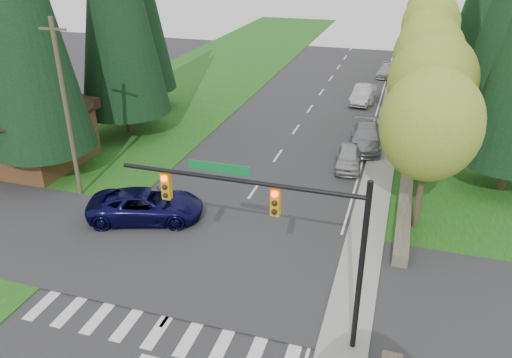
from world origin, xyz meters
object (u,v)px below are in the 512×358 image
at_px(parked_car_e, 387,71).
at_px(parked_car_b, 366,138).
at_px(parked_car_c, 363,95).
at_px(parked_car_d, 364,92).
at_px(suv_navy, 146,205).
at_px(parked_car_a, 348,158).

bearing_deg(parked_car_e, parked_car_b, -85.72).
distance_m(parked_car_c, parked_car_d, 0.89).
height_order(suv_navy, parked_car_a, suv_navy).
distance_m(suv_navy, parked_car_b, 16.91).
relative_size(parked_car_a, parked_car_d, 0.91).
bearing_deg(parked_car_b, parked_car_d, 92.47).
distance_m(parked_car_b, parked_car_c, 10.95).
height_order(suv_navy, parked_car_d, suv_navy).
height_order(parked_car_c, parked_car_e, parked_car_c).
distance_m(suv_navy, parked_car_a, 13.55).
bearing_deg(suv_navy, parked_car_a, -61.18).
bearing_deg(parked_car_c, parked_car_e, 87.46).
bearing_deg(parked_car_b, parked_car_c, 93.02).
height_order(parked_car_a, parked_car_c, parked_car_c).
xyz_separation_m(parked_car_b, parked_car_d, (-1.40, 11.75, -0.03)).
relative_size(parked_car_d, parked_car_e, 1.02).
distance_m(parked_car_d, parked_car_e, 9.76).
height_order(parked_car_a, parked_car_d, parked_car_d).
bearing_deg(parked_car_b, suv_navy, -130.73).
distance_m(suv_navy, parked_car_e, 36.43).
relative_size(parked_car_c, parked_car_d, 1.05).
xyz_separation_m(suv_navy, parked_car_c, (8.63, 24.47, -0.05)).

